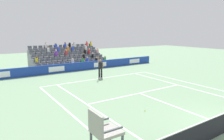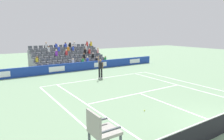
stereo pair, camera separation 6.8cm
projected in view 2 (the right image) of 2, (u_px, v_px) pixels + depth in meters
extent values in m
cube|color=white|center=(100.00, 78.00, 18.97)|extent=(10.97, 0.10, 0.01)
cube|color=white|center=(139.00, 93.00, 14.46)|extent=(8.23, 0.10, 0.01)
cube|color=white|center=(175.00, 107.00, 11.83)|extent=(0.10, 6.40, 0.01)
cube|color=white|center=(90.00, 107.00, 11.87)|extent=(0.10, 11.89, 0.01)
cube|color=white|center=(182.00, 86.00, 16.30)|extent=(0.10, 11.89, 0.01)
cube|color=white|center=(68.00, 112.00, 11.14)|extent=(0.10, 11.89, 0.01)
cube|color=white|center=(193.00, 84.00, 17.04)|extent=(0.10, 11.89, 0.01)
cube|color=white|center=(101.00, 79.00, 18.89)|extent=(0.10, 0.20, 0.01)
cube|color=#193899|center=(80.00, 66.00, 22.66)|extent=(20.84, 0.20, 0.93)
cube|color=white|center=(135.00, 61.00, 26.78)|extent=(1.67, 0.01, 0.52)
cube|color=white|center=(100.00, 65.00, 23.97)|extent=(1.67, 0.01, 0.52)
cube|color=white|center=(57.00, 69.00, 21.17)|extent=(1.67, 0.01, 0.52)
cube|color=white|center=(0.00, 75.00, 18.36)|extent=(1.67, 0.01, 0.52)
cylinder|color=black|center=(102.00, 73.00, 19.05)|extent=(0.16, 0.16, 0.90)
cylinder|color=black|center=(99.00, 74.00, 18.92)|extent=(0.16, 0.16, 0.90)
cube|color=white|center=(102.00, 78.00, 19.13)|extent=(0.12, 0.26, 0.08)
cube|color=white|center=(99.00, 78.00, 19.00)|extent=(0.12, 0.26, 0.08)
cube|color=black|center=(100.00, 66.00, 18.85)|extent=(0.22, 0.36, 0.60)
sphere|color=#9E7251|center=(100.00, 61.00, 18.76)|extent=(0.24, 0.24, 0.24)
cylinder|color=#9E7251|center=(98.00, 59.00, 18.62)|extent=(0.09, 0.09, 0.62)
cylinder|color=#9E7251|center=(103.00, 65.00, 18.92)|extent=(0.09, 0.09, 0.56)
cylinder|color=black|center=(98.00, 54.00, 18.53)|extent=(0.04, 0.04, 0.28)
torus|color=red|center=(98.00, 51.00, 18.48)|extent=(0.03, 0.31, 0.31)
sphere|color=#D1E533|center=(98.00, 48.00, 18.43)|extent=(0.07, 0.07, 0.07)
cube|color=gray|center=(105.00, 131.00, 5.33)|extent=(0.70, 0.70, 0.08)
cube|color=gray|center=(94.00, 123.00, 5.10)|extent=(0.06, 0.70, 0.55)
cube|color=#474C54|center=(98.00, 120.00, 5.56)|extent=(0.56, 0.05, 0.04)
cube|color=#474C54|center=(111.00, 130.00, 5.04)|extent=(0.56, 0.05, 0.04)
cube|color=gray|center=(76.00, 67.00, 23.59)|extent=(8.68, 0.95, 0.42)
cube|color=#545960|center=(106.00, 62.00, 25.70)|extent=(0.48, 0.44, 0.20)
cube|color=#545960|center=(105.00, 60.00, 25.82)|extent=(0.48, 0.04, 0.30)
cube|color=#545960|center=(101.00, 62.00, 25.37)|extent=(0.48, 0.44, 0.20)
cube|color=#545960|center=(100.00, 60.00, 25.49)|extent=(0.48, 0.04, 0.30)
cube|color=#545960|center=(97.00, 63.00, 25.03)|extent=(0.48, 0.44, 0.20)
cube|color=#545960|center=(96.00, 60.00, 25.15)|extent=(0.48, 0.04, 0.30)
cube|color=#545960|center=(92.00, 63.00, 24.70)|extent=(0.48, 0.44, 0.20)
cube|color=#545960|center=(92.00, 61.00, 24.82)|extent=(0.48, 0.04, 0.30)
cube|color=#545960|center=(88.00, 64.00, 24.37)|extent=(0.48, 0.44, 0.20)
cube|color=#545960|center=(87.00, 61.00, 24.48)|extent=(0.48, 0.04, 0.30)
cube|color=#545960|center=(83.00, 64.00, 24.03)|extent=(0.48, 0.44, 0.20)
cube|color=#545960|center=(82.00, 62.00, 24.15)|extent=(0.48, 0.04, 0.30)
cube|color=#545960|center=(78.00, 64.00, 23.70)|extent=(0.48, 0.44, 0.20)
cube|color=#545960|center=(77.00, 62.00, 23.82)|extent=(0.48, 0.04, 0.30)
cube|color=#545960|center=(73.00, 65.00, 23.37)|extent=(0.48, 0.44, 0.20)
cube|color=#545960|center=(72.00, 63.00, 23.48)|extent=(0.48, 0.04, 0.30)
cube|color=#545960|center=(68.00, 65.00, 23.03)|extent=(0.48, 0.44, 0.20)
cube|color=#545960|center=(67.00, 63.00, 23.15)|extent=(0.48, 0.04, 0.30)
cube|color=#545960|center=(63.00, 66.00, 22.70)|extent=(0.48, 0.44, 0.20)
cube|color=#545960|center=(62.00, 63.00, 22.82)|extent=(0.48, 0.04, 0.30)
cube|color=#545960|center=(57.00, 66.00, 22.36)|extent=(0.48, 0.44, 0.20)
cube|color=#545960|center=(57.00, 64.00, 22.48)|extent=(0.48, 0.04, 0.30)
cube|color=#545960|center=(52.00, 67.00, 22.03)|extent=(0.48, 0.44, 0.20)
cube|color=#545960|center=(51.00, 64.00, 22.15)|extent=(0.48, 0.04, 0.30)
cube|color=#545960|center=(46.00, 67.00, 21.70)|extent=(0.48, 0.44, 0.20)
cube|color=#545960|center=(45.00, 65.00, 21.82)|extent=(0.48, 0.04, 0.30)
cube|color=#545960|center=(40.00, 68.00, 21.36)|extent=(0.48, 0.44, 0.20)
cube|color=#545960|center=(39.00, 65.00, 21.48)|extent=(0.48, 0.04, 0.30)
cube|color=gray|center=(73.00, 64.00, 24.33)|extent=(8.68, 0.95, 0.84)
cube|color=#545960|center=(102.00, 58.00, 26.40)|extent=(0.48, 0.44, 0.20)
cube|color=#545960|center=(101.00, 56.00, 26.52)|extent=(0.48, 0.04, 0.30)
cube|color=#545960|center=(98.00, 58.00, 26.07)|extent=(0.48, 0.44, 0.20)
cube|color=#545960|center=(97.00, 56.00, 26.19)|extent=(0.48, 0.04, 0.30)
cube|color=#545960|center=(93.00, 58.00, 25.74)|extent=(0.48, 0.44, 0.20)
cube|color=#545960|center=(92.00, 56.00, 25.85)|extent=(0.48, 0.04, 0.30)
cube|color=#545960|center=(89.00, 59.00, 25.40)|extent=(0.48, 0.44, 0.20)
cube|color=#545960|center=(88.00, 57.00, 25.52)|extent=(0.48, 0.04, 0.30)
cube|color=#545960|center=(84.00, 59.00, 25.07)|extent=(0.48, 0.44, 0.20)
cube|color=#545960|center=(84.00, 57.00, 25.19)|extent=(0.48, 0.04, 0.30)
cube|color=#545960|center=(80.00, 59.00, 24.74)|extent=(0.48, 0.44, 0.20)
cube|color=#545960|center=(79.00, 57.00, 24.85)|extent=(0.48, 0.04, 0.30)
cube|color=#545960|center=(75.00, 60.00, 24.40)|extent=(0.48, 0.44, 0.20)
cube|color=#545960|center=(74.00, 58.00, 24.52)|extent=(0.48, 0.04, 0.30)
cube|color=#545960|center=(70.00, 60.00, 24.07)|extent=(0.48, 0.44, 0.20)
cube|color=#545960|center=(69.00, 58.00, 24.19)|extent=(0.48, 0.04, 0.30)
cube|color=#545960|center=(65.00, 61.00, 23.73)|extent=(0.48, 0.44, 0.20)
cube|color=#545960|center=(64.00, 58.00, 23.85)|extent=(0.48, 0.04, 0.30)
cube|color=#545960|center=(60.00, 61.00, 23.40)|extent=(0.48, 0.44, 0.20)
cube|color=#545960|center=(59.00, 59.00, 23.52)|extent=(0.48, 0.04, 0.30)
cube|color=#545960|center=(54.00, 62.00, 23.07)|extent=(0.48, 0.44, 0.20)
cube|color=#545960|center=(54.00, 59.00, 23.18)|extent=(0.48, 0.04, 0.30)
cube|color=#545960|center=(49.00, 62.00, 22.73)|extent=(0.48, 0.44, 0.20)
cube|color=#545960|center=(48.00, 60.00, 22.85)|extent=(0.48, 0.04, 0.30)
cube|color=#545960|center=(43.00, 62.00, 22.40)|extent=(0.48, 0.44, 0.20)
cube|color=#545960|center=(43.00, 60.00, 22.52)|extent=(0.48, 0.04, 0.30)
cube|color=#545960|center=(37.00, 63.00, 22.07)|extent=(0.48, 0.44, 0.20)
cube|color=#545960|center=(37.00, 60.00, 22.18)|extent=(0.48, 0.04, 0.30)
cube|color=gray|center=(69.00, 62.00, 25.07)|extent=(8.68, 0.95, 1.26)
cube|color=#545960|center=(98.00, 54.00, 27.11)|extent=(0.48, 0.44, 0.20)
cube|color=#545960|center=(97.00, 52.00, 27.22)|extent=(0.48, 0.04, 0.30)
cube|color=#545960|center=(94.00, 54.00, 26.77)|extent=(0.48, 0.44, 0.20)
cube|color=#545960|center=(93.00, 52.00, 26.89)|extent=(0.48, 0.04, 0.30)
cube|color=#545960|center=(90.00, 54.00, 26.44)|extent=(0.48, 0.44, 0.20)
cube|color=#545960|center=(89.00, 52.00, 26.56)|extent=(0.48, 0.04, 0.30)
cube|color=#545960|center=(85.00, 55.00, 26.10)|extent=(0.48, 0.44, 0.20)
cube|color=#545960|center=(85.00, 53.00, 26.22)|extent=(0.48, 0.04, 0.30)
cube|color=#545960|center=(81.00, 55.00, 25.77)|extent=(0.48, 0.44, 0.20)
cube|color=#545960|center=(80.00, 53.00, 25.89)|extent=(0.48, 0.04, 0.30)
cube|color=#545960|center=(76.00, 55.00, 25.44)|extent=(0.48, 0.44, 0.20)
cube|color=#545960|center=(76.00, 53.00, 25.55)|extent=(0.48, 0.04, 0.30)
cube|color=#545960|center=(72.00, 56.00, 25.10)|extent=(0.48, 0.44, 0.20)
cube|color=#545960|center=(71.00, 53.00, 25.22)|extent=(0.48, 0.04, 0.30)
cube|color=#545960|center=(67.00, 56.00, 24.77)|extent=(0.48, 0.44, 0.20)
cube|color=#545960|center=(66.00, 54.00, 24.89)|extent=(0.48, 0.04, 0.30)
cube|color=#545960|center=(62.00, 56.00, 24.44)|extent=(0.48, 0.44, 0.20)
cube|color=#545960|center=(61.00, 54.00, 24.55)|extent=(0.48, 0.04, 0.30)
cube|color=#545960|center=(57.00, 57.00, 24.10)|extent=(0.48, 0.44, 0.20)
cube|color=#545960|center=(56.00, 54.00, 24.22)|extent=(0.48, 0.04, 0.30)
cube|color=#545960|center=(52.00, 57.00, 23.77)|extent=(0.48, 0.44, 0.20)
cube|color=#545960|center=(51.00, 55.00, 23.89)|extent=(0.48, 0.04, 0.30)
cube|color=#545960|center=(46.00, 57.00, 23.44)|extent=(0.48, 0.44, 0.20)
cube|color=#545960|center=(46.00, 55.00, 23.55)|extent=(0.48, 0.04, 0.30)
cube|color=#545960|center=(41.00, 58.00, 23.10)|extent=(0.48, 0.44, 0.20)
cube|color=#545960|center=(40.00, 55.00, 23.22)|extent=(0.48, 0.04, 0.30)
cube|color=#545960|center=(35.00, 58.00, 22.77)|extent=(0.48, 0.44, 0.20)
cube|color=#545960|center=(34.00, 56.00, 22.89)|extent=(0.48, 0.04, 0.30)
cube|color=gray|center=(67.00, 59.00, 25.81)|extent=(8.68, 0.95, 1.68)
cube|color=#545960|center=(95.00, 50.00, 27.81)|extent=(0.48, 0.44, 0.20)
cube|color=#545960|center=(94.00, 48.00, 27.93)|extent=(0.48, 0.04, 0.30)
cube|color=#545960|center=(91.00, 50.00, 27.47)|extent=(0.48, 0.44, 0.20)
cube|color=#545960|center=(90.00, 48.00, 27.59)|extent=(0.48, 0.04, 0.30)
cube|color=#545960|center=(86.00, 51.00, 27.14)|extent=(0.48, 0.44, 0.20)
cube|color=#545960|center=(86.00, 49.00, 27.26)|extent=(0.48, 0.04, 0.30)
cube|color=#545960|center=(82.00, 51.00, 26.81)|extent=(0.48, 0.44, 0.20)
cube|color=#545960|center=(81.00, 49.00, 26.92)|extent=(0.48, 0.04, 0.30)
cube|color=#545960|center=(78.00, 51.00, 26.47)|extent=(0.48, 0.44, 0.20)
cube|color=#545960|center=(77.00, 49.00, 26.59)|extent=(0.48, 0.04, 0.30)
cube|color=#545960|center=(73.00, 51.00, 26.14)|extent=(0.48, 0.44, 0.20)
cube|color=#545960|center=(73.00, 49.00, 26.26)|extent=(0.48, 0.04, 0.30)
cube|color=#545960|center=(69.00, 52.00, 25.81)|extent=(0.48, 0.44, 0.20)
cube|color=#545960|center=(68.00, 49.00, 25.92)|extent=(0.48, 0.04, 0.30)
cube|color=#545960|center=(64.00, 52.00, 25.47)|extent=(0.48, 0.44, 0.20)
cube|color=#545960|center=(63.00, 50.00, 25.59)|extent=(0.48, 0.04, 0.30)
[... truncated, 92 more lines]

